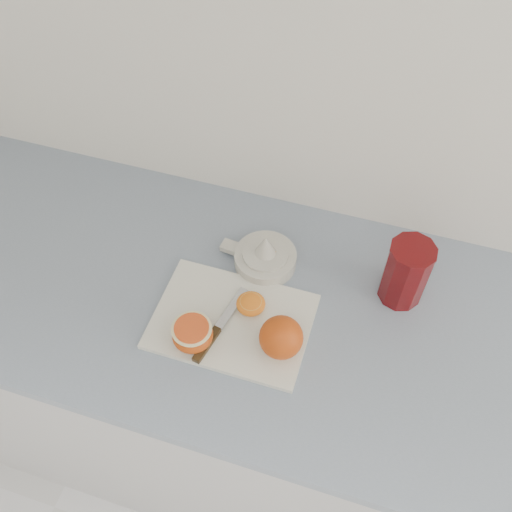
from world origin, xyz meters
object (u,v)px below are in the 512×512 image
(cutting_board, at_px, (232,321))
(half_orange, at_px, (193,334))
(citrus_juicer, at_px, (265,256))
(red_tumbler, at_px, (405,274))
(counter, at_px, (303,406))

(cutting_board, relative_size, half_orange, 3.91)
(half_orange, relative_size, citrus_juicer, 0.47)
(cutting_board, distance_m, red_tumbler, 0.36)
(counter, bearing_deg, half_orange, -149.87)
(cutting_board, bearing_deg, citrus_juicer, 83.42)
(cutting_board, xyz_separation_m, citrus_juicer, (0.02, 0.17, 0.02))
(counter, relative_size, citrus_juicer, 13.92)
(counter, xyz_separation_m, red_tumbler, (0.15, 0.11, 0.51))
(half_orange, bearing_deg, cutting_board, 50.02)
(citrus_juicer, bearing_deg, counter, -35.88)
(red_tumbler, bearing_deg, half_orange, -146.95)
(counter, xyz_separation_m, half_orange, (-0.22, -0.13, 0.48))
(red_tumbler, bearing_deg, cutting_board, -151.08)
(counter, bearing_deg, cutting_board, -159.80)
(half_orange, height_order, citrus_juicer, citrus_juicer)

